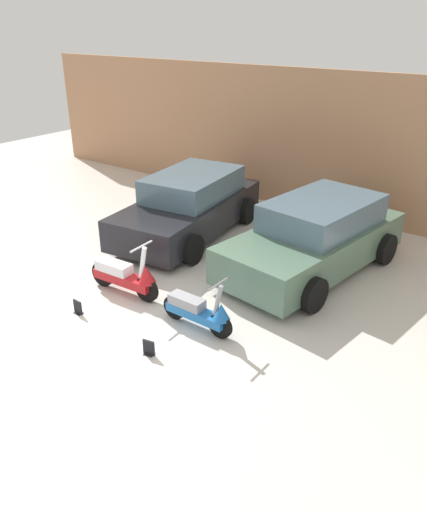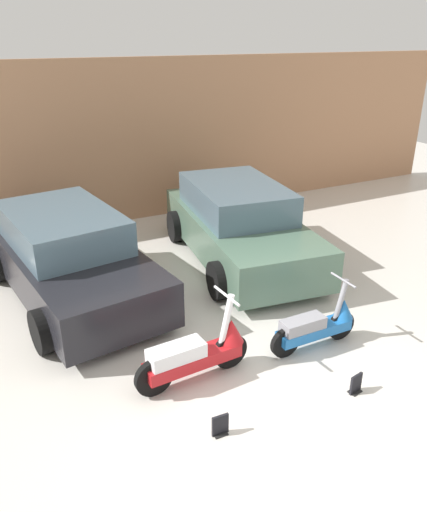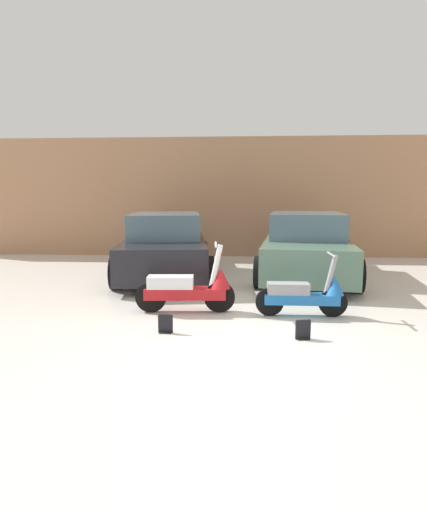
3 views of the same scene
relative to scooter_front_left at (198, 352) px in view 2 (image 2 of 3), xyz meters
name	(u,v)px [view 2 (image 2 of 3)]	position (x,y,z in m)	size (l,w,h in m)	color
ground_plane	(282,405)	(0.68, -0.94, -0.40)	(28.00, 28.00, 0.00)	silver
wall_back	(105,145)	(0.68, 6.26, 1.43)	(19.60, 0.12, 3.65)	tan
scooter_front_left	(198,352)	(0.00, 0.00, 0.00)	(1.61, 0.58, 1.12)	black
scooter_front_right	(318,325)	(1.83, -0.11, -0.05)	(1.42, 0.51, 0.99)	black
car_rear_left	(69,257)	(-0.94, 3.04, 0.30)	(2.50, 4.49, 1.46)	black
car_rear_center	(239,225)	(2.35, 3.07, 0.31)	(2.55, 4.56, 1.48)	#51705B
placard_near_left_scooter	(220,426)	(-0.21, -1.02, -0.28)	(0.20, 0.12, 0.26)	black
placard_near_right_scooter	(356,385)	(1.63, -1.15, -0.28)	(0.20, 0.15, 0.26)	black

